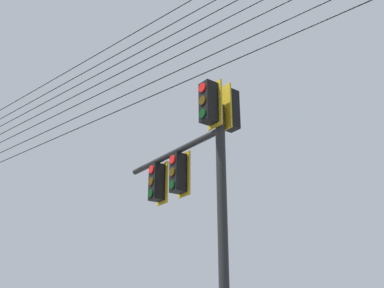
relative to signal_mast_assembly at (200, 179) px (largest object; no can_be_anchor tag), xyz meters
name	(u,v)px	position (x,y,z in m)	size (l,w,h in m)	color
signal_mast_assembly	(200,179)	(0.00, 0.00, 0.00)	(3.69, 1.34, 6.82)	black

